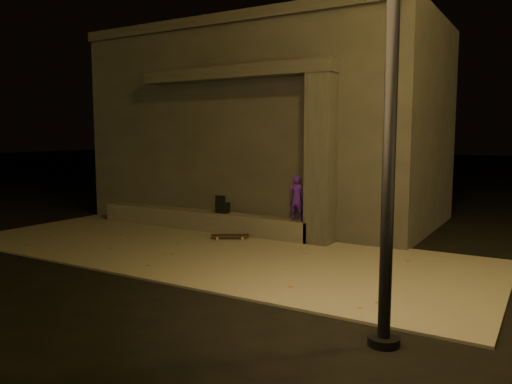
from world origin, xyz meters
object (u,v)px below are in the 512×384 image
Objects in this scene: skateboarder at (297,198)px; backpack at (223,207)px; skateboard at (230,236)px; column at (321,160)px.

backpack is (-1.98, -0.00, -0.35)m from skateboarder.
skateboard is (-1.33, -0.65, -0.87)m from skateboarder.
skateboard is (0.65, -0.65, -0.52)m from backpack.
skateboard is (-1.90, -0.65, -1.72)m from column.
skateboarder reaches higher than backpack.
skateboarder is 1.72m from skateboard.
column is at bearing 174.17° from skateboarder.
column is 3.64× the size of skateboarder.
column is 4.32× the size of skateboard.
column is at bearing -1.65° from backpack.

